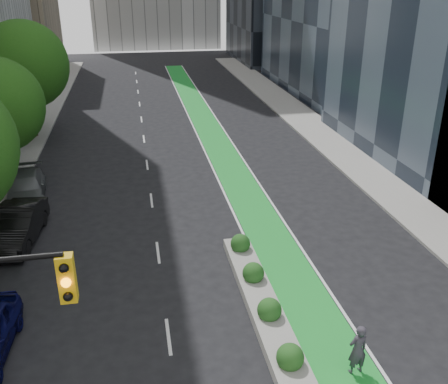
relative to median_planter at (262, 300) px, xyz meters
name	(u,v)px	position (x,y,z in m)	size (l,w,h in m)	color
sidewalk_left	(6,167)	(-13.00, 17.96, -0.30)	(3.60, 90.00, 0.15)	gray
sidewalk_right	(339,147)	(10.60, 17.96, -0.30)	(3.60, 90.00, 0.15)	gray
bike_lane_paint	(212,135)	(1.80, 22.96, -0.37)	(2.20, 70.00, 0.01)	green
tree_far	(24,65)	(-12.20, 24.96, 5.32)	(6.60, 6.60, 9.00)	black
median_planter	(262,300)	(0.00, 0.00, 0.00)	(1.20, 10.26, 1.10)	gray
cyclist	(358,350)	(2.11, -3.87, 0.54)	(0.66, 0.44, 1.82)	#34303A
parked_car_left_mid	(17,225)	(-10.23, 7.32, 0.48)	(1.80, 5.15, 1.70)	black
parked_car_left_far	(26,188)	(-10.70, 12.39, 0.36)	(2.06, 5.07, 1.47)	#585B5D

